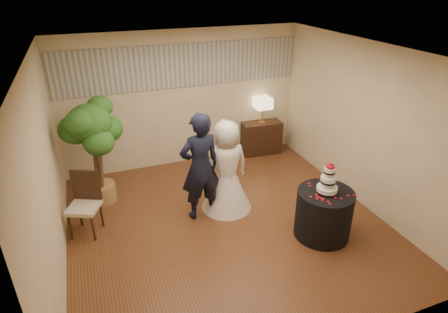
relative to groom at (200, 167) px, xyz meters
name	(u,v)px	position (x,y,z in m)	size (l,w,h in m)	color
floor	(227,224)	(0.31, -0.40, -0.93)	(5.00, 5.00, 0.00)	brown
ceiling	(228,52)	(0.31, -0.40, 1.87)	(5.00, 5.00, 0.00)	white
wall_back	(183,100)	(0.31, 2.10, 0.47)	(5.00, 0.06, 2.80)	beige
wall_front	(324,253)	(0.31, -2.90, 0.47)	(5.00, 0.06, 2.80)	beige
wall_left	(46,177)	(-2.19, -0.40, 0.47)	(0.06, 5.00, 2.80)	beige
wall_right	(363,126)	(2.81, -0.40, 0.47)	(0.06, 5.00, 2.80)	beige
mural_border	(182,66)	(0.31, 2.08, 1.17)	(4.90, 0.02, 0.85)	#A19F94
groom	(200,167)	(0.00, 0.00, 0.00)	(0.68, 0.44, 1.86)	black
bride	(227,166)	(0.49, 0.08, -0.11)	(0.88, 0.88, 1.63)	white
cake_table	(323,214)	(1.62, -1.18, -0.54)	(0.86, 0.86, 0.78)	black
wedding_cake	(329,178)	(1.62, -1.18, 0.10)	(0.32, 0.32, 0.50)	white
console	(261,138)	(2.03, 1.89, -0.56)	(0.89, 0.39, 0.74)	black
table_lamp	(262,110)	(2.03, 1.89, 0.10)	(0.34, 0.34, 0.58)	#D2BE8A
ficus_tree	(95,153)	(-1.56, 1.09, 0.04)	(0.92, 0.92, 1.94)	#2C6420
side_chair	(83,206)	(-1.85, 0.18, -0.42)	(0.47, 0.49, 1.02)	black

